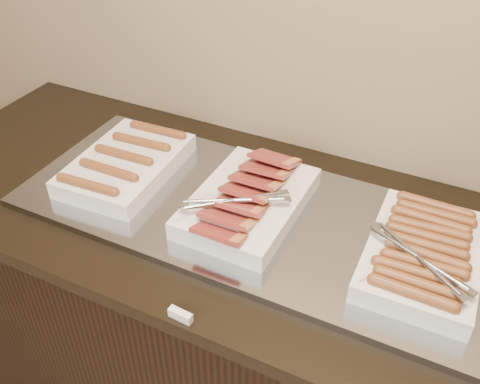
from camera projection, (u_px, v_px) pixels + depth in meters
name	position (u px, v px, depth m)	size (l,w,h in m)	color
counter	(255.00, 331.00, 1.63)	(2.06, 0.76, 0.90)	black
warming_tray	(249.00, 213.00, 1.36)	(1.20, 0.50, 0.02)	#9598A3
dish_left	(126.00, 164.00, 1.47)	(0.26, 0.38, 0.07)	white
dish_center	(248.00, 201.00, 1.34)	(0.26, 0.40, 0.09)	white
dish_right	(423.00, 254.00, 1.18)	(0.26, 0.37, 0.08)	white
label_holder	(181.00, 315.00, 1.10)	(0.05, 0.02, 0.02)	white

